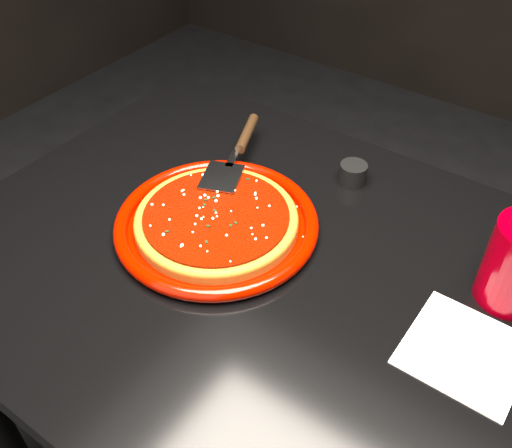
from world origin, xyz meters
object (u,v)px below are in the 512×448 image
(plate, at_px, (217,223))
(ramekin, at_px, (353,173))
(pizza_server, at_px, (236,152))
(table, at_px, (294,409))

(plate, xyz_separation_m, ramekin, (0.13, 0.25, 0.01))
(plate, xyz_separation_m, pizza_server, (-0.07, 0.15, 0.03))
(ramekin, bearing_deg, plate, -116.80)
(table, bearing_deg, pizza_server, 146.76)
(table, distance_m, pizza_server, 0.52)
(table, height_order, plate, plate)
(pizza_server, bearing_deg, table, -55.28)
(table, distance_m, plate, 0.43)
(ramekin, bearing_deg, pizza_server, -153.92)
(pizza_server, distance_m, ramekin, 0.22)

